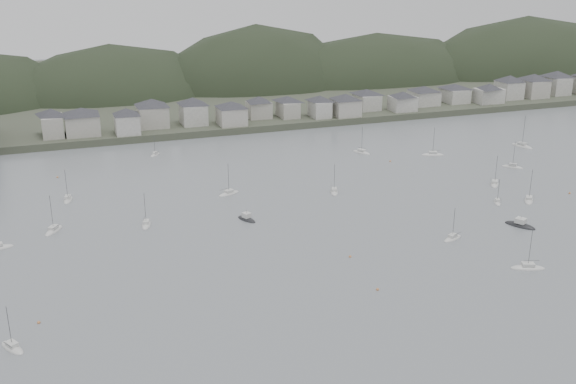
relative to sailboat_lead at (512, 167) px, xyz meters
name	(u,v)px	position (x,y,z in m)	size (l,w,h in m)	color
ground	(412,334)	(-92.66, -89.45, -0.18)	(900.00, 900.00, 0.00)	slate
far_shore_land	(165,85)	(-92.66, 205.55, 1.32)	(900.00, 250.00, 3.00)	#383D2D
forested_ridge	(182,114)	(-87.83, 179.95, -11.46)	(851.55, 103.94, 102.57)	black
waterfront_town	(312,103)	(-42.08, 93.89, 8.48)	(451.48, 28.46, 12.92)	#A09F92
sailboat_lead	(512,167)	(0.00, 0.00, 0.00)	(6.97, 7.40, 10.56)	silver
moored_fleet	(293,223)	(-94.68, -24.59, 0.00)	(258.96, 177.12, 13.68)	silver
motor_launch_near	(520,225)	(-34.26, -48.38, 0.10)	(7.19, 9.50, 4.14)	black
motor_launch_far	(247,219)	(-106.61, -17.50, 0.12)	(5.31, 7.66, 3.74)	black
mooring_buoys	(308,220)	(-90.13, -24.32, -0.03)	(163.82, 113.80, 0.70)	#CD7E44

